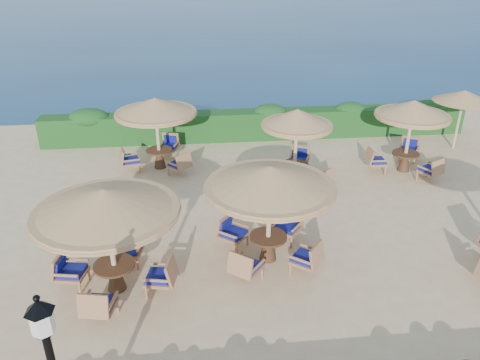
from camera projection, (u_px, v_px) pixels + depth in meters
ground at (292, 224)px, 13.79m from camera, size 120.00×120.00×0.00m
sea at (205, 2)px, 76.40m from camera, size 160.00×160.00×0.00m
hedge at (258, 125)px, 19.96m from camera, size 18.00×0.90×1.20m
extra_parasol at (464, 96)px, 18.23m from camera, size 2.30×2.30×2.41m
cafe_set_0 at (108, 219)px, 10.28m from camera, size 3.27×3.27×2.65m
cafe_set_1 at (270, 194)px, 11.37m from camera, size 3.25×3.25×2.65m
cafe_set_3 at (156, 118)px, 16.59m from camera, size 2.92×2.92×2.65m
cafe_set_4 at (296, 134)px, 15.48m from camera, size 2.62×2.74×2.65m
cafe_set_5 at (411, 122)px, 16.36m from camera, size 2.71×2.77×2.65m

